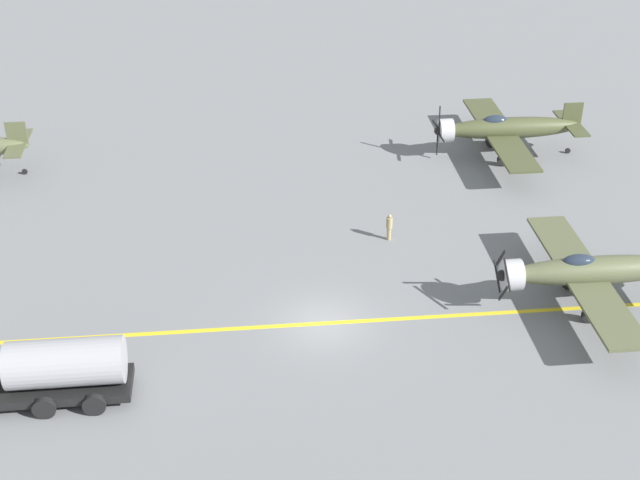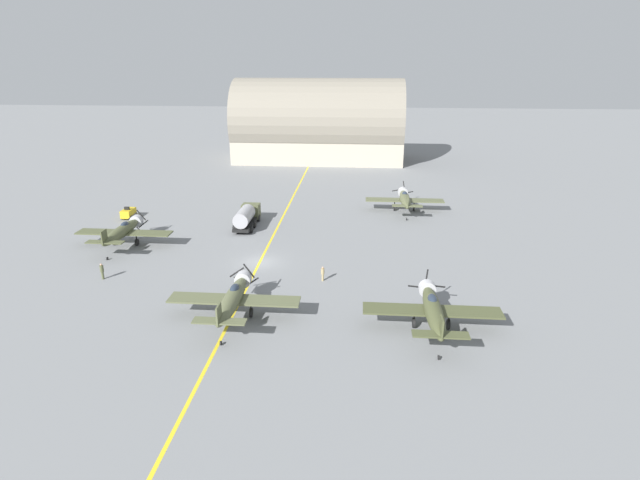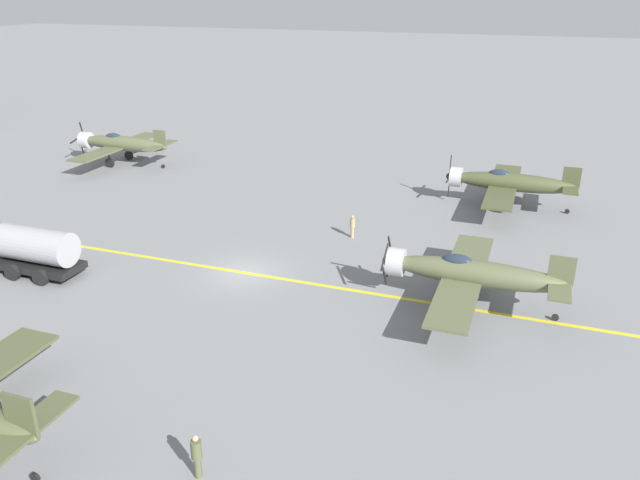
{
  "view_description": "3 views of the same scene",
  "coord_description": "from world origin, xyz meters",
  "px_view_note": "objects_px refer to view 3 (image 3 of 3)",
  "views": [
    {
      "loc": [
        -35.35,
        3.78,
        25.73
      ],
      "look_at": [
        1.94,
        0.0,
        3.62
      ],
      "focal_mm": 50.0,
      "sensor_mm": 36.0,
      "label": 1
    },
    {
      "loc": [
        11.36,
        -52.94,
        22.27
      ],
      "look_at": [
        7.15,
        -1.09,
        3.37
      ],
      "focal_mm": 28.0,
      "sensor_mm": 36.0,
      "label": 2
    },
    {
      "loc": [
        -30.77,
        -16.02,
        16.36
      ],
      "look_at": [
        2.76,
        -3.93,
        1.64
      ],
      "focal_mm": 35.0,
      "sensor_mm": 36.0,
      "label": 3
    }
  ],
  "objects_px": {
    "ground_crew_inspecting": "(352,226)",
    "airplane_near_center": "(470,273)",
    "fuel_tanker": "(19,248)",
    "airplane_far_right": "(121,144)",
    "airplane_near_right": "(508,182)",
    "ground_crew_walking": "(197,455)"
  },
  "relations": [
    {
      "from": "ground_crew_inspecting",
      "to": "airplane_near_center",
      "type": "bearing_deg",
      "value": -130.1
    },
    {
      "from": "fuel_tanker",
      "to": "airplane_far_right",
      "type": "bearing_deg",
      "value": 22.2
    },
    {
      "from": "airplane_near_right",
      "to": "airplane_near_center",
      "type": "relative_size",
      "value": 1.0
    },
    {
      "from": "fuel_tanker",
      "to": "ground_crew_walking",
      "type": "distance_m",
      "value": 22.18
    },
    {
      "from": "airplane_near_right",
      "to": "airplane_near_center",
      "type": "height_order",
      "value": "airplane_near_right"
    },
    {
      "from": "airplane_near_right",
      "to": "fuel_tanker",
      "type": "xyz_separation_m",
      "value": [
        -22.3,
        26.96,
        -0.5
      ]
    },
    {
      "from": "airplane_far_right",
      "to": "airplane_near_right",
      "type": "xyz_separation_m",
      "value": [
        -0.43,
        -36.24,
        0.0
      ]
    },
    {
      "from": "airplane_near_center",
      "to": "ground_crew_walking",
      "type": "xyz_separation_m",
      "value": [
        -16.15,
        7.33,
        -1.03
      ]
    },
    {
      "from": "airplane_near_center",
      "to": "ground_crew_walking",
      "type": "height_order",
      "value": "airplane_near_center"
    },
    {
      "from": "ground_crew_walking",
      "to": "ground_crew_inspecting",
      "type": "bearing_deg",
      "value": 3.64
    },
    {
      "from": "fuel_tanker",
      "to": "ground_crew_walking",
      "type": "height_order",
      "value": "fuel_tanker"
    },
    {
      "from": "airplane_far_right",
      "to": "ground_crew_walking",
      "type": "distance_m",
      "value": 44.39
    },
    {
      "from": "airplane_far_right",
      "to": "ground_crew_walking",
      "type": "relative_size",
      "value": 6.66
    },
    {
      "from": "fuel_tanker",
      "to": "ground_crew_walking",
      "type": "xyz_separation_m",
      "value": [
        -11.52,
        -18.94,
        -0.53
      ]
    },
    {
      "from": "ground_crew_walking",
      "to": "airplane_near_right",
      "type": "bearing_deg",
      "value": -13.33
    },
    {
      "from": "airplane_far_right",
      "to": "fuel_tanker",
      "type": "xyz_separation_m",
      "value": [
        -22.73,
        -9.28,
        -0.5
      ]
    },
    {
      "from": "airplane_near_right",
      "to": "ground_crew_inspecting",
      "type": "xyz_separation_m",
      "value": [
        -10.23,
        9.52,
        -1.13
      ]
    },
    {
      "from": "fuel_tanker",
      "to": "ground_crew_inspecting",
      "type": "xyz_separation_m",
      "value": [
        12.07,
        -17.44,
        -0.63
      ]
    },
    {
      "from": "airplane_near_center",
      "to": "fuel_tanker",
      "type": "xyz_separation_m",
      "value": [
        -4.64,
        26.28,
        -0.5
      ]
    },
    {
      "from": "ground_crew_walking",
      "to": "ground_crew_inspecting",
      "type": "relative_size",
      "value": 1.11
    },
    {
      "from": "airplane_far_right",
      "to": "ground_crew_inspecting",
      "type": "bearing_deg",
      "value": -111.89
    },
    {
      "from": "airplane_near_right",
      "to": "ground_crew_walking",
      "type": "distance_m",
      "value": 34.77
    }
  ]
}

